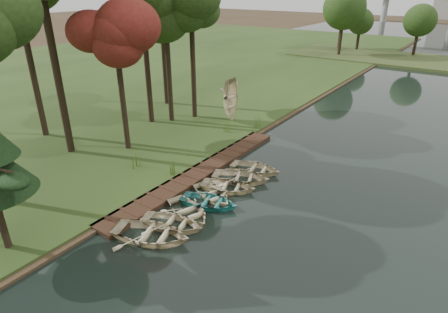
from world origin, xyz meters
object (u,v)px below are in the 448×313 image
Objects in this scene: rowboat_0 at (151,232)px; rowboat_2 at (188,210)px; rowboat_1 at (172,222)px; stored_rowboat at (231,117)px; boardwalk at (200,172)px.

rowboat_2 is at bearing -22.06° from rowboat_0.
rowboat_1 is at bearing -157.66° from rowboat_2.
rowboat_1 is 15.99m from stored_rowboat.
rowboat_1 is at bearing -65.16° from boardwalk.
rowboat_2 is (-0.06, 1.35, -0.01)m from rowboat_1.
boardwalk is 4.97× the size of rowboat_2.
rowboat_0 is (2.36, -6.76, 0.31)m from boardwalk.
stored_rowboat is (-6.33, 14.69, 0.30)m from rowboat_1.
boardwalk is 4.86× the size of rowboat_1.
boardwalk is at bearing 50.67° from rowboat_2.
stored_rowboat is at bearing 1.52° from rowboat_0.
rowboat_1 is (0.18, 1.29, -0.06)m from rowboat_0.
boardwalk is at bearing -0.33° from rowboat_0.
boardwalk is 4.09× the size of rowboat_0.
stored_rowboat is (-6.27, 13.34, 0.31)m from rowboat_2.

